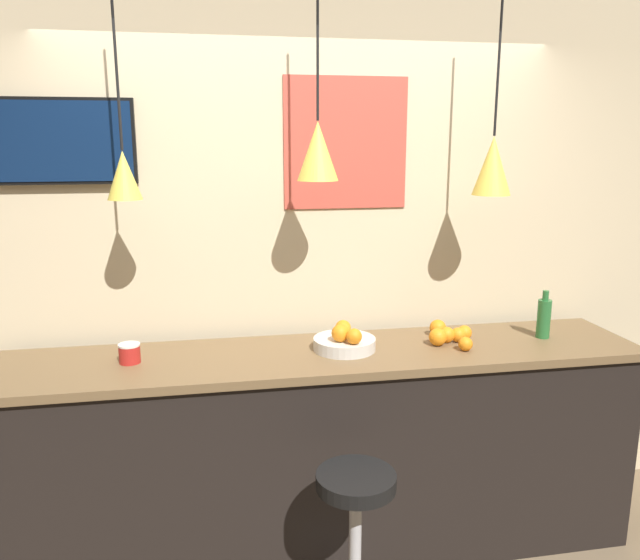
{
  "coord_description": "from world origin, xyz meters",
  "views": [
    {
      "loc": [
        -0.51,
        -2.21,
        2.02
      ],
      "look_at": [
        0.0,
        0.54,
        1.39
      ],
      "focal_mm": 35.0,
      "sensor_mm": 36.0,
      "label": 1
    }
  ],
  "objects": [
    {
      "name": "wall_poster",
      "position": [
        0.2,
        0.92,
        2.0
      ],
      "size": [
        0.63,
        0.01,
        0.65
      ],
      "color": "#C64C3D"
    },
    {
      "name": "spread_jar",
      "position": [
        -0.87,
        0.56,
        1.08
      ],
      "size": [
        0.1,
        0.1,
        0.09
      ],
      "color": "red",
      "rests_on": "service_counter"
    },
    {
      "name": "mounted_tv",
      "position": [
        -1.14,
        0.9,
        2.01
      ],
      "size": [
        0.64,
        0.04,
        0.39
      ],
      "color": "black"
    },
    {
      "name": "bar_stool",
      "position": [
        0.03,
        -0.06,
        0.48
      ],
      "size": [
        0.37,
        0.37,
        0.74
      ],
      "color": "#B7B7BC",
      "rests_on": "ground_plane"
    },
    {
      "name": "pendant_lamp_right",
      "position": [
        0.84,
        0.6,
        1.9
      ],
      "size": [
        0.18,
        0.18,
        1.04
      ],
      "color": "black"
    },
    {
      "name": "pendant_lamp_middle",
      "position": [
        0.0,
        0.6,
        1.97
      ],
      "size": [
        0.19,
        0.19,
        0.96
      ],
      "color": "black"
    },
    {
      "name": "orange_pile",
      "position": [
        0.66,
        0.58,
        1.08
      ],
      "size": [
        0.24,
        0.32,
        0.09
      ],
      "color": "orange",
      "rests_on": "service_counter"
    },
    {
      "name": "service_counter",
      "position": [
        0.0,
        0.54,
        0.52
      ],
      "size": [
        3.11,
        0.6,
        1.04
      ],
      "color": "black",
      "rests_on": "ground_plane"
    },
    {
      "name": "back_wall",
      "position": [
        0.0,
        0.95,
        1.45
      ],
      "size": [
        8.0,
        0.06,
        2.9
      ],
      "color": "beige",
      "rests_on": "ground_plane"
    },
    {
      "name": "juice_bottle",
      "position": [
        1.15,
        0.56,
        1.14
      ],
      "size": [
        0.07,
        0.07,
        0.24
      ],
      "color": "#286B33",
      "rests_on": "service_counter"
    },
    {
      "name": "fruit_bowl",
      "position": [
        0.12,
        0.55,
        1.08
      ],
      "size": [
        0.3,
        0.3,
        0.14
      ],
      "color": "beige",
      "rests_on": "service_counter"
    },
    {
      "name": "pendant_lamp_left",
      "position": [
        -0.84,
        0.6,
        1.88
      ],
      "size": [
        0.15,
        0.15,
        1.04
      ],
      "color": "black"
    }
  ]
}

